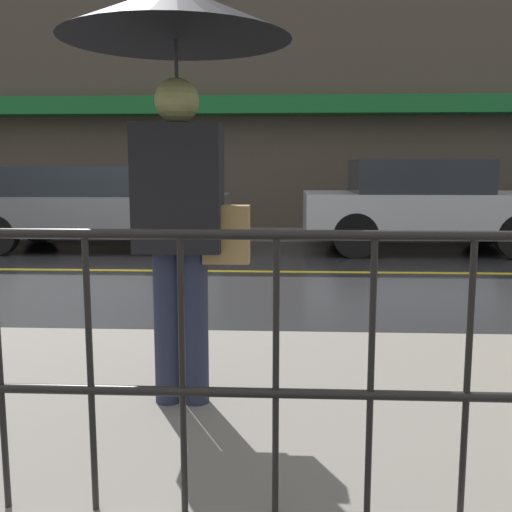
{
  "coord_description": "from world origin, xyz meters",
  "views": [
    {
      "loc": [
        2.2,
        -7.76,
        1.36
      ],
      "look_at": [
        1.89,
        -1.68,
        0.46
      ],
      "focal_mm": 42.0,
      "sensor_mm": 36.0,
      "label": 1
    }
  ],
  "objects": [
    {
      "name": "pedestrian",
      "position": [
        1.65,
        -4.69,
        1.84
      ],
      "size": [
        1.16,
        1.16,
        2.14
      ],
      "color": "#23283D",
      "rests_on": "sidewalk_near"
    },
    {
      "name": "car_silver",
      "position": [
        4.42,
        2.12,
        0.76
      ],
      "size": [
        3.9,
        1.87,
        1.48
      ],
      "color": "#B2B5BA",
      "rests_on": "ground_plane"
    },
    {
      "name": "sidewalk_far",
      "position": [
        0.0,
        4.06,
        0.05
      ],
      "size": [
        28.0,
        1.62,
        0.1
      ],
      "color": "slate",
      "rests_on": "ground_plane"
    },
    {
      "name": "car_grey",
      "position": [
        -1.0,
        2.12,
        0.71
      ],
      "size": [
        4.32,
        1.83,
        1.38
      ],
      "color": "slate",
      "rests_on": "ground_plane"
    },
    {
      "name": "lane_marking",
      "position": [
        0.0,
        0.0,
        0.0
      ],
      "size": [
        25.2,
        0.12,
        0.01
      ],
      "color": "gold",
      "rests_on": "ground_plane"
    },
    {
      "name": "ground_plane",
      "position": [
        0.0,
        0.0,
        0.0
      ],
      "size": [
        80.0,
        80.0,
        0.0
      ],
      "primitive_type": "plane",
      "color": "#262628"
    },
    {
      "name": "building_storefront",
      "position": [
        0.0,
        4.99,
        3.05
      ],
      "size": [
        28.0,
        0.85,
        6.16
      ],
      "color": "#4C4238",
      "rests_on": "ground_plane"
    }
  ]
}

